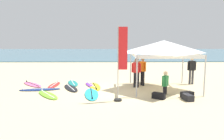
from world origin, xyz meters
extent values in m
plane|color=beige|center=(0.00, 0.00, 0.00)|extent=(80.00, 80.00, 0.00)
cube|color=teal|center=(0.00, 33.06, 0.05)|extent=(80.00, 36.00, 0.10)
cylinder|color=#B7B7BC|center=(0.68, -1.35, 1.02)|extent=(0.07, 0.07, 2.05)
cylinder|color=#B7B7BC|center=(4.00, -1.35, 1.02)|extent=(0.07, 0.07, 2.05)
cylinder|color=#B7B7BC|center=(0.68, 1.98, 1.02)|extent=(0.07, 0.07, 2.05)
cylinder|color=#B7B7BC|center=(4.00, 1.98, 1.02)|extent=(0.07, 0.07, 2.05)
cube|color=white|center=(2.34, -1.35, 1.96)|extent=(3.32, 0.03, 0.18)
cube|color=white|center=(2.34, 1.98, 1.96)|extent=(3.32, 0.03, 0.18)
cube|color=white|center=(0.68, 0.31, 1.96)|extent=(0.03, 3.32, 0.18)
cube|color=white|center=(4.00, 0.31, 1.96)|extent=(0.03, 3.32, 0.18)
pyramid|color=white|center=(2.34, 0.31, 2.40)|extent=(3.44, 3.44, 0.70)
ellipsoid|color=#19847F|center=(-3.00, 1.90, 0.04)|extent=(1.14, 2.16, 0.07)
cube|color=white|center=(-3.00, 1.90, 0.07)|extent=(0.55, 1.71, 0.01)
cone|color=white|center=(-3.24, 2.72, 0.13)|extent=(0.09, 0.09, 0.12)
ellipsoid|color=pink|center=(-5.45, 1.52, 0.04)|extent=(1.94, 2.05, 0.07)
cube|color=black|center=(-5.45, 1.52, 0.07)|extent=(1.30, 1.43, 0.01)
cone|color=black|center=(-6.06, 2.19, 0.13)|extent=(0.09, 0.09, 0.12)
ellipsoid|color=navy|center=(-4.53, 0.13, 0.04)|extent=(2.30, 0.95, 0.07)
cube|color=white|center=(-4.53, 0.13, 0.07)|extent=(1.88, 0.35, 0.01)
cone|color=white|center=(-5.43, -0.02, 0.13)|extent=(0.09, 0.09, 0.12)
ellipsoid|color=black|center=(-2.88, 0.49, 0.04)|extent=(1.38, 2.22, 0.07)
cube|color=white|center=(-2.88, 0.49, 0.07)|extent=(0.76, 1.71, 0.01)
cone|color=white|center=(-3.23, 1.30, 0.13)|extent=(0.09, 0.09, 0.12)
ellipsoid|color=yellow|center=(-1.53, 0.88, 0.04)|extent=(0.96, 2.28, 0.07)
cube|color=black|center=(-1.53, 0.88, 0.07)|extent=(0.36, 1.86, 0.01)
cone|color=black|center=(-1.37, -0.01, 0.13)|extent=(0.09, 0.09, 0.12)
ellipsoid|color=#23B2CC|center=(-1.57, -0.89, 0.04)|extent=(1.00, 2.64, 0.07)
cube|color=black|center=(-1.57, -0.89, 0.07)|extent=(0.31, 2.18, 0.01)
cone|color=black|center=(-1.45, -1.94, 0.13)|extent=(0.09, 0.09, 0.12)
ellipsoid|color=purple|center=(-1.77, 1.21, 0.04)|extent=(1.15, 1.86, 0.07)
cube|color=white|center=(-1.77, 1.21, 0.07)|extent=(0.63, 1.44, 0.01)
cone|color=white|center=(-2.05, 1.89, 0.13)|extent=(0.09, 0.09, 0.12)
ellipsoid|color=#7AD12D|center=(-3.76, -1.06, 0.04)|extent=(1.73, 2.12, 0.07)
cube|color=white|center=(-3.76, -1.06, 0.07)|extent=(1.10, 1.54, 0.01)
cone|color=white|center=(-4.28, -0.34, 0.13)|extent=(0.09, 0.09, 0.12)
ellipsoid|color=red|center=(-4.04, 1.32, 0.04)|extent=(0.60, 1.88, 0.07)
cube|color=white|center=(-4.04, 1.32, 0.07)|extent=(0.12, 1.58, 0.01)
cone|color=white|center=(-4.00, 2.07, 0.13)|extent=(0.09, 0.09, 0.12)
cylinder|color=black|center=(1.00, 1.85, 0.44)|extent=(0.13, 0.13, 0.88)
cylinder|color=black|center=(1.16, 1.76, 0.44)|extent=(0.13, 0.13, 0.88)
cube|color=gray|center=(1.08, 1.80, 1.18)|extent=(0.42, 0.37, 0.60)
sphere|color=#9E7051|center=(1.08, 1.80, 1.60)|extent=(0.21, 0.21, 0.21)
cylinder|color=gray|center=(0.88, 1.92, 1.16)|extent=(0.09, 0.09, 0.54)
cylinder|color=gray|center=(1.28, 1.68, 1.16)|extent=(0.09, 0.09, 0.54)
cylinder|color=black|center=(0.82, 0.80, 0.44)|extent=(0.13, 0.13, 0.88)
cylinder|color=black|center=(0.99, 0.76, 0.44)|extent=(0.13, 0.13, 0.88)
cube|color=red|center=(0.90, 0.78, 1.18)|extent=(0.40, 0.29, 0.60)
sphere|color=#9E7051|center=(0.90, 0.78, 1.60)|extent=(0.21, 0.21, 0.21)
cylinder|color=red|center=(0.68, 0.82, 1.16)|extent=(0.09, 0.09, 0.54)
cylinder|color=red|center=(1.13, 0.73, 1.16)|extent=(0.09, 0.09, 0.54)
cylinder|color=#383842|center=(4.56, 1.67, 0.44)|extent=(0.13, 0.13, 0.88)
cylinder|color=#383842|center=(4.38, 1.66, 0.44)|extent=(0.13, 0.13, 0.88)
cube|color=black|center=(4.47, 1.67, 1.18)|extent=(0.37, 0.24, 0.60)
sphere|color=beige|center=(4.47, 1.67, 1.60)|extent=(0.21, 0.21, 0.21)
cylinder|color=black|center=(4.70, 1.68, 1.16)|extent=(0.09, 0.09, 0.54)
cylinder|color=black|center=(4.24, 1.65, 1.16)|extent=(0.09, 0.09, 0.54)
cylinder|color=black|center=(1.31, 1.40, 0.44)|extent=(0.13, 0.13, 0.88)
cylinder|color=black|center=(1.40, 1.24, 0.44)|extent=(0.13, 0.13, 0.88)
cube|color=orange|center=(1.36, 1.32, 1.18)|extent=(0.37, 0.42, 0.60)
sphere|color=#9E7051|center=(1.36, 1.32, 1.60)|extent=(0.21, 0.21, 0.21)
cylinder|color=orange|center=(1.24, 1.52, 1.16)|extent=(0.09, 0.09, 0.54)
cylinder|color=orange|center=(1.48, 1.12, 1.16)|extent=(0.09, 0.09, 0.54)
cylinder|color=black|center=(2.13, -0.99, 0.23)|extent=(0.13, 0.13, 0.45)
cylinder|color=black|center=(2.24, -0.85, 0.23)|extent=(0.13, 0.13, 0.45)
cube|color=#2D8C47|center=(2.19, -0.92, 0.71)|extent=(0.39, 0.42, 0.52)
sphere|color=beige|center=(2.19, -0.92, 1.09)|extent=(0.21, 0.21, 0.21)
cylinder|color=#2D8C47|center=(2.05, -1.11, 0.69)|extent=(0.09, 0.09, 0.47)
cylinder|color=#2D8C47|center=(2.32, -0.73, 0.69)|extent=(0.09, 0.09, 0.47)
cylinder|color=#99999E|center=(-0.26, -2.08, 1.70)|extent=(0.04, 0.04, 3.40)
cube|color=red|center=(-0.04, -2.08, 2.40)|extent=(0.40, 0.02, 1.90)
cylinder|color=black|center=(-0.26, -2.08, 0.04)|extent=(0.36, 0.36, 0.08)
cube|color=black|center=(1.70, -1.72, 0.14)|extent=(0.68, 0.59, 0.28)
cube|color=#232328|center=(2.98, -2.02, 0.14)|extent=(0.42, 0.65, 0.28)
cube|color=black|center=(3.13, -1.50, 0.14)|extent=(0.67, 0.51, 0.28)
camera|label=1|loc=(-0.60, -11.85, 2.79)|focal=35.18mm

